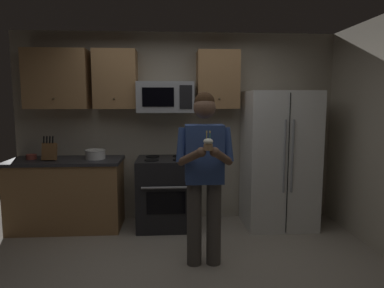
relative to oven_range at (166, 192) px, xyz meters
The scene contains 12 objects.
ground_plane 1.44m from the oven_range, 83.70° to the right, with size 6.00×6.00×0.00m, color #9E9384.
wall_back 0.94m from the oven_range, 69.02° to the left, with size 4.40×0.10×2.60m, color #B7AD99.
oven_range is the anchor object (origin of this frame).
microwave 1.26m from the oven_range, 89.98° to the left, with size 0.74×0.41×0.40m.
refrigerator 1.56m from the oven_range, ahead, with size 0.90×0.75×1.80m.
cabinet_row_upper 1.60m from the oven_range, 163.43° to the left, with size 2.78×0.36×0.76m.
counter_left 1.30m from the oven_range, behind, with size 1.44×0.66×0.92m.
knife_block 1.59m from the oven_range, behind, with size 0.16×0.15×0.32m.
bowl_large_white 1.06m from the oven_range, behind, with size 0.26×0.26×0.12m.
bowl_small_colored 1.81m from the oven_range, behind, with size 0.14×0.14×0.06m.
person 1.29m from the oven_range, 70.40° to the right, with size 0.60×0.48×1.76m.
cupcake 1.71m from the oven_range, 74.64° to the right, with size 0.09×0.09×0.17m.
Camera 1 is at (-0.09, -3.07, 1.67)m, focal length 31.88 mm.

